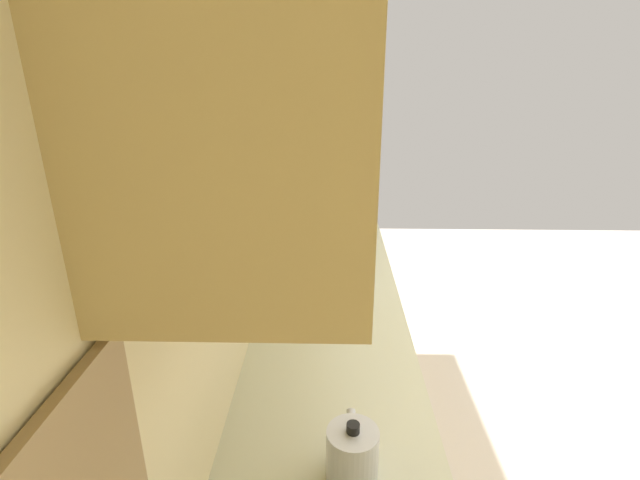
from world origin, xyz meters
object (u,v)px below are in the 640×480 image
at_px(kettle, 352,454).
at_px(bowl, 342,278).
at_px(oven_range, 331,239).
at_px(microwave, 328,195).

bearing_deg(kettle, bowl, 0.00).
distance_m(oven_range, bowl, 1.85).
bearing_deg(oven_range, kettle, -178.99).
height_order(oven_range, bowl, oven_range).
height_order(bowl, kettle, kettle).
relative_size(oven_range, bowl, 7.23).
relative_size(microwave, bowl, 2.93).
bearing_deg(microwave, oven_range, -2.02).
bearing_deg(microwave, kettle, -177.87).
xyz_separation_m(microwave, bowl, (-1.01, -0.08, -0.13)).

